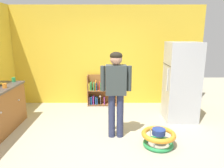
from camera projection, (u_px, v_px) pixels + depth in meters
ground_plane at (106, 142)px, 3.88m from camera, size 12.00×12.00×0.00m
back_wall at (108, 56)px, 5.84m from camera, size 5.20×0.06×2.70m
refrigerator at (182, 82)px, 4.77m from camera, size 0.73×0.68×1.78m
bookshelf at (101, 92)px, 5.88m from camera, size 0.80×0.28×0.85m
standing_person at (116, 87)px, 3.88m from camera, size 0.57×0.23×1.64m
baby_walker at (159, 138)px, 3.72m from camera, size 0.60×0.60×0.32m
banana_bunch at (1, 83)px, 4.44m from camera, size 0.12×0.16×0.04m
green_cup at (14, 80)px, 4.72m from camera, size 0.08×0.08×0.09m
orange_cup at (5, 86)px, 4.17m from camera, size 0.08×0.08×0.09m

